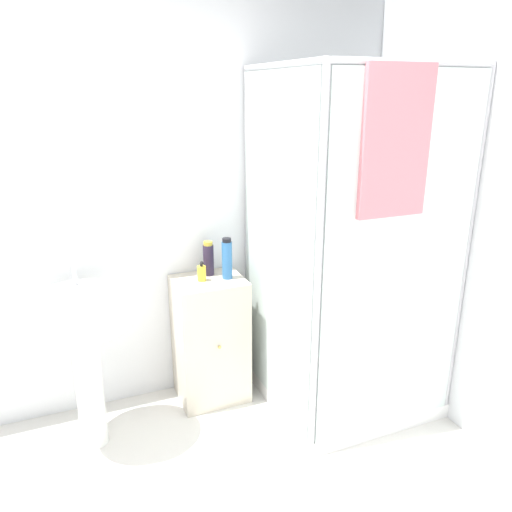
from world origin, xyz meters
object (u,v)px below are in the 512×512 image
object	(u,v)px
soap_dispenser	(202,273)
shampoo_bottle_blue	(227,259)
shampoo_bottle_tall_black	(208,259)
sink	(82,332)

from	to	relation	value
soap_dispenser	shampoo_bottle_blue	size ratio (longest dim) A/B	0.49
shampoo_bottle_tall_black	soap_dispenser	bearing A→B (deg)	-130.73
sink	shampoo_bottle_tall_black	size ratio (longest dim) A/B	4.73
sink	shampoo_bottle_tall_black	world-z (taller)	shampoo_bottle_tall_black
shampoo_bottle_tall_black	shampoo_bottle_blue	xyz separation A→B (m)	(0.09, -0.10, 0.02)
shampoo_bottle_blue	sink	bearing A→B (deg)	-169.17
soap_dispenser	shampoo_bottle_blue	bearing A→B (deg)	-6.38
soap_dispenser	shampoo_bottle_tall_black	size ratio (longest dim) A/B	0.57
soap_dispenser	shampoo_bottle_blue	world-z (taller)	shampoo_bottle_blue
sink	shampoo_bottle_blue	xyz separation A→B (m)	(0.87, 0.17, 0.24)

